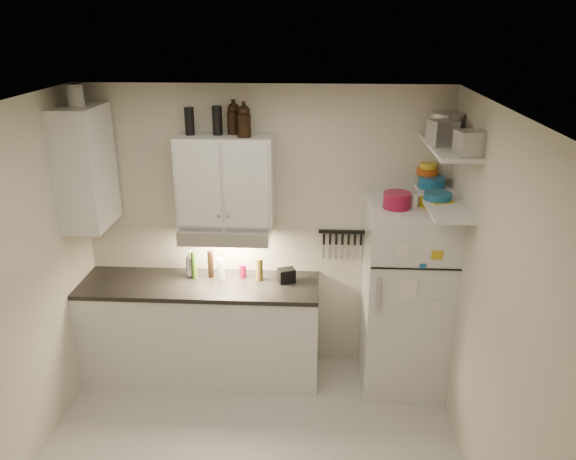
{
  "coord_description": "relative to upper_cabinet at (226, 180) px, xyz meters",
  "views": [
    {
      "loc": [
        0.48,
        -3.19,
        3.11
      ],
      "look_at": [
        0.25,
        0.9,
        1.55
      ],
      "focal_mm": 35.0,
      "sensor_mm": 36.0,
      "label": 1
    }
  ],
  "objects": [
    {
      "name": "countertop",
      "position": [
        -0.25,
        -0.14,
        -0.93
      ],
      "size": [
        2.1,
        0.62,
        0.04
      ],
      "primitive_type": "cube",
      "color": "black",
      "rests_on": "base_cabinet"
    },
    {
      "name": "bowl_yellow",
      "position": [
        1.7,
        0.13,
        0.12
      ],
      "size": [
        0.14,
        0.14,
        0.04
      ],
      "primitive_type": "cylinder",
      "color": "gold",
      "rests_on": "bowl_orange"
    },
    {
      "name": "book_stack",
      "position": [
        1.71,
        -0.3,
        -0.09
      ],
      "size": [
        0.25,
        0.28,
        0.08
      ],
      "primitive_type": "cube",
      "rotation": [
        0.0,
        0.0,
        0.35
      ],
      "color": "gold",
      "rests_on": "fridge"
    },
    {
      "name": "soap_bottle",
      "position": [
        -0.35,
        0.01,
        -0.77
      ],
      "size": [
        0.12,
        0.12,
        0.28
      ],
      "primitive_type": "imported",
      "rotation": [
        0.0,
        0.0,
        -0.11
      ],
      "color": "silver",
      "rests_on": "countertop"
    },
    {
      "name": "growler_a",
      "position": [
        0.08,
        0.07,
        0.51
      ],
      "size": [
        0.14,
        0.14,
        0.26
      ],
      "primitive_type": null,
      "rotation": [
        0.0,
        0.0,
        -0.31
      ],
      "color": "black",
      "rests_on": "upper_cabinet"
    },
    {
      "name": "left_wall",
      "position": [
        -1.31,
        -1.33,
        -0.53
      ],
      "size": [
        0.02,
        3.0,
        2.6
      ],
      "primitive_type": "cube",
      "color": "beige",
      "rests_on": "ground"
    },
    {
      "name": "range_hood",
      "position": [
        0.0,
        -0.06,
        -0.44
      ],
      "size": [
        0.76,
        0.46,
        0.12
      ],
      "primitive_type": "cube",
      "color": "silver",
      "rests_on": "back_wall"
    },
    {
      "name": "knife_strip",
      "position": [
        1.0,
        0.15,
        -0.51
      ],
      "size": [
        0.42,
        0.02,
        0.03
      ],
      "primitive_type": "cube",
      "color": "black",
      "rests_on": "back_wall"
    },
    {
      "name": "side_jar",
      "position": [
        -1.14,
        -0.14,
        0.71
      ],
      "size": [
        0.16,
        0.16,
        0.17
      ],
      "primitive_type": "cylinder",
      "rotation": [
        0.0,
        0.0,
        -0.3
      ],
      "color": "silver",
      "rests_on": "side_cabinet"
    },
    {
      "name": "tin_a",
      "position": [
        1.69,
        -0.34,
        0.48
      ],
      "size": [
        0.23,
        0.21,
        0.19
      ],
      "primitive_type": "cube",
      "rotation": [
        0.0,
        0.0,
        0.31
      ],
      "color": "#AAAAAD",
      "rests_on": "shelf_hi"
    },
    {
      "name": "fridge",
      "position": [
        1.55,
        -0.18,
        -0.98
      ],
      "size": [
        0.7,
        0.68,
        1.7
      ],
      "primitive_type": "cube",
      "color": "silver",
      "rests_on": "floor"
    },
    {
      "name": "upper_cabinet",
      "position": [
        0.0,
        0.0,
        0.0
      ],
      "size": [
        0.8,
        0.33,
        0.75
      ],
      "primitive_type": "cube",
      "color": "silver",
      "rests_on": "back_wall"
    },
    {
      "name": "bowl_orange",
      "position": [
        1.7,
        0.13,
        0.07
      ],
      "size": [
        0.18,
        0.18,
        0.05
      ],
      "primitive_type": "cylinder",
      "color": "#BC4B11",
      "rests_on": "bowl_teal"
    },
    {
      "name": "pepper_mill",
      "position": [
        0.27,
        -0.04,
        -0.8
      ],
      "size": [
        0.07,
        0.07,
        0.2
      ],
      "primitive_type": "cylinder",
      "rotation": [
        0.0,
        0.0,
        0.11
      ],
      "color": "brown",
      "rests_on": "countertop"
    },
    {
      "name": "oil_bottle",
      "position": [
        -0.31,
        -0.04,
        -0.78
      ],
      "size": [
        0.05,
        0.05,
        0.26
      ],
      "primitive_type": "cylinder",
      "rotation": [
        0.0,
        0.0,
        -0.01
      ],
      "color": "#3E6B1A",
      "rests_on": "countertop"
    },
    {
      "name": "back_wall",
      "position": [
        0.3,
        0.18,
        -0.53
      ],
      "size": [
        3.2,
        0.02,
        2.6
      ],
      "primitive_type": "cube",
      "color": "beige",
      "rests_on": "ground"
    },
    {
      "name": "plates",
      "position": [
        1.71,
        -0.29,
        -0.02
      ],
      "size": [
        0.27,
        0.27,
        0.05
      ],
      "primitive_type": "cylinder",
      "rotation": [
        0.0,
        0.0,
        -0.33
      ],
      "color": "#175981",
      "rests_on": "shelf_lo"
    },
    {
      "name": "shelf_lo",
      "position": [
        1.75,
        -0.31,
        -0.07
      ],
      "size": [
        0.3,
        0.95,
        0.03
      ],
      "primitive_type": "cube",
      "color": "silver",
      "rests_on": "right_wall"
    },
    {
      "name": "vinegar_bottle",
      "position": [
        -0.17,
        -0.0,
        -0.78
      ],
      "size": [
        0.07,
        0.07,
        0.25
      ],
      "primitive_type": "cylinder",
      "rotation": [
        0.0,
        0.0,
        -0.4
      ],
      "color": "black",
      "rests_on": "countertop"
    },
    {
      "name": "tin_b",
      "position": [
        1.8,
        -0.66,
        0.48
      ],
      "size": [
        0.2,
        0.2,
        0.17
      ],
      "primitive_type": "cube",
      "rotation": [
        0.0,
        0.0,
        0.18
      ],
      "color": "#AAAAAD",
      "rests_on": "shelf_hi"
    },
    {
      "name": "right_wall",
      "position": [
        1.91,
        -1.33,
        -0.53
      ],
      "size": [
        0.02,
        3.0,
        2.6
      ],
      "primitive_type": "cube",
      "color": "beige",
      "rests_on": "ground"
    },
    {
      "name": "caddy",
      "position": [
        0.52,
        -0.07,
        -0.84
      ],
      "size": [
        0.17,
        0.15,
        0.12
      ],
      "primitive_type": "cube",
      "rotation": [
        0.0,
        0.0,
        0.38
      ],
      "color": "black",
      "rests_on": "countertop"
    },
    {
      "name": "ceiling",
      "position": [
        0.3,
        -1.33,
        0.78
      ],
      "size": [
        3.2,
        3.0,
        0.02
      ],
      "primitive_type": "cube",
      "color": "white",
      "rests_on": "ground"
    },
    {
      "name": "base_cabinet",
      "position": [
        -0.25,
        -0.14,
        -1.39
      ],
      "size": [
        2.1,
        0.6,
        0.88
      ],
      "primitive_type": "cube",
      "color": "silver",
      "rests_on": "floor"
    },
    {
      "name": "thermos_a",
      "position": [
        -0.05,
        0.03,
        0.49
      ],
      "size": [
        0.1,
        0.1,
        0.24
      ],
      "primitive_type": "cylinder",
      "rotation": [
        0.0,
        0.0,
        0.35
      ],
      "color": "black",
      "rests_on": "upper_cabinet"
    },
    {
      "name": "shelf_hi",
      "position": [
        1.75,
        -0.31,
        0.38
      ],
      "size": [
        0.3,
        0.95,
        0.03
      ],
      "primitive_type": "cube",
      "color": "silver",
      "rests_on": "right_wall"
    },
    {
      "name": "thermos_b",
      "position": [
        -0.28,
        0.01,
        0.49
      ],
      "size": [
        0.08,
        0.08,
        0.23
      ],
      "primitive_type": "cylinder",
      "rotation": [
        0.0,
        0.0,
        -0.09
      ],
      "color": "black",
      "rests_on": "upper_cabinet"
    },
    {
      "name": "dutch_oven",
      "position": [
        1.4,
        -0.29,
        -0.06
      ],
      "size": [
        0.24,
        0.24,
        0.13
      ],
      "primitive_type": "cylinder",
      "rotation": [
        0.0,
        0.0,
        -0.11
      ],
      "color": "maroon",
      "rests_on": "fridge"
    },
    {
      "name": "clear_bottle",
      "position": [
        -0.06,
        -0.05,
        -0.8
      ],
      "size": [
        0.09,
        0.09,
        0.2
      ],
      "primitive_type": "cylinder",
      "rotation": [
        0.0,
        0.0,
        0.42
      ],
      "color": "silver",
      "rests_on": "countertop"
    },
    {
      "name": "growler_b",
      "position": [
        0.18,
        -0.05,
        0.51
      ],
      "size": [
        0.13,
        0.13,
        0.26
      ],
      "primitive_type": null,
      "rotation": [
        0.0,
        0.0,
        0.21
      ],
      "color": "black",
      "rests_on": "upper_cabinet"
    },
    {
      "name": "side_cabinet",
      "position": [
        -1.14,
        -0.14,
        0.12
      ],
      "size": [
        0.33,
        0.55,
        1.0
      ],
      "primitive_type": "cube",
      "color": "silver",
      "rests_on": "left_wall"
    },
    {
      "name": "red_jar",
      "position": [
        0.12,
        0.0,
        -0.84
      ],
      "size": [
        0.06,
        0.06,
        0.13
      ],
      "primitive_type": "cylinder",
      "rotation": [
        0.0,
        0.0,
        -0.0
      ],
      "color": "maroon",
      "rests_on": "countertop"
    },
    {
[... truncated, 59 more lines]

